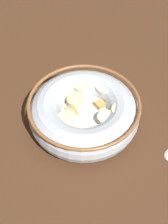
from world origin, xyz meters
TOP-DOWN VIEW (x-y plane):
  - ground_plane at (0.00, 0.00)cm, footprint 98.34×98.34cm
  - cereal_bowl at (0.03, 0.02)cm, footprint 18.69×18.69cm

SIDE VIEW (x-z plane):
  - ground_plane at x=0.00cm, z-range -2.00..0.00cm
  - cereal_bowl at x=0.03cm, z-range 0.21..5.77cm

